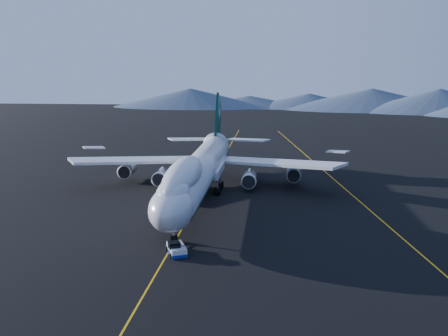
# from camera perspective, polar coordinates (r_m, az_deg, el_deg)

# --- Properties ---
(ground) EXTENTS (500.00, 500.00, 0.00)m
(ground) POSITION_cam_1_polar(r_m,az_deg,el_deg) (100.64, -2.73, -3.35)
(ground) COLOR black
(ground) RESTS_ON ground
(taxiway_line_main) EXTENTS (0.25, 220.00, 0.01)m
(taxiway_line_main) POSITION_cam_1_polar(r_m,az_deg,el_deg) (100.64, -2.73, -3.34)
(taxiway_line_main) COLOR #EDAE0D
(taxiway_line_main) RESTS_ON ground
(taxiway_line_side) EXTENTS (28.08, 198.09, 0.01)m
(taxiway_line_side) POSITION_cam_1_polar(r_m,az_deg,el_deg) (110.37, 13.67, -2.33)
(taxiway_line_side) COLOR #EDAE0D
(taxiway_line_side) RESTS_ON ground
(boeing_747) EXTENTS (59.62, 72.43, 19.37)m
(boeing_747) POSITION_cam_1_polar(r_m,az_deg,el_deg) (99.35, -2.76, -0.10)
(boeing_747) COLOR silver
(boeing_747) RESTS_ON ground
(pushback_tug) EXTENTS (3.77, 4.94, 1.93)m
(pushback_tug) POSITION_cam_1_polar(r_m,az_deg,el_deg) (71.00, -5.43, -9.27)
(pushback_tug) COLOR silver
(pushback_tug) RESTS_ON ground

